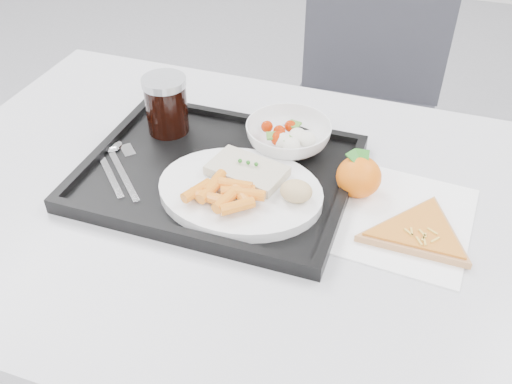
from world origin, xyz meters
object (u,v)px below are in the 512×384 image
object	(u,v)px
chair	(364,91)
tangerine	(359,177)
tray	(218,174)
table	(257,232)
dinner_plate	(240,191)
pizza_slice	(420,233)
cola_glass	(166,104)
salad_bowl	(288,136)

from	to	relation	value
chair	tangerine	bearing A→B (deg)	-82.12
tray	tangerine	xyz separation A→B (m)	(0.23, 0.04, 0.03)
table	dinner_plate	distance (m)	0.09
chair	dinner_plate	distance (m)	0.86
chair	pizza_slice	size ratio (longest dim) A/B	3.44
cola_glass	pizza_slice	bearing A→B (deg)	-14.82
chair	salad_bowl	size ratio (longest dim) A/B	6.11
tangerine	chair	bearing A→B (deg)	97.88
salad_bowl	tangerine	bearing A→B (deg)	-27.03
tray	salad_bowl	size ratio (longest dim) A/B	2.96
tray	pizza_slice	size ratio (longest dim) A/B	1.67
dinner_plate	cola_glass	world-z (taller)	cola_glass
tray	pizza_slice	xyz separation A→B (m)	(0.34, -0.04, 0.00)
table	cola_glass	bearing A→B (deg)	149.51
pizza_slice	chair	bearing A→B (deg)	104.72
table	tray	world-z (taller)	tray
cola_glass	pizza_slice	world-z (taller)	cola_glass
dinner_plate	pizza_slice	xyz separation A→B (m)	(0.29, 0.01, -0.01)
dinner_plate	pizza_slice	bearing A→B (deg)	2.42
table	tray	size ratio (longest dim) A/B	2.67
table	salad_bowl	bearing A→B (deg)	86.97
tray	cola_glass	size ratio (longest dim) A/B	4.17
table	cola_glass	world-z (taller)	cola_glass
salad_bowl	pizza_slice	size ratio (longest dim) A/B	0.56
tangerine	table	bearing A→B (deg)	-152.78
table	tangerine	xyz separation A→B (m)	(0.15, 0.08, 0.10)
dinner_plate	pizza_slice	world-z (taller)	dinner_plate
chair	cola_glass	xyz separation A→B (m)	(-0.27, -0.68, 0.28)
tray	salad_bowl	world-z (taller)	salad_bowl
chair	salad_bowl	world-z (taller)	chair
table	pizza_slice	distance (m)	0.27
chair	tray	size ratio (longest dim) A/B	2.07
chair	dinner_plate	size ratio (longest dim) A/B	3.44
tray	chair	bearing A→B (deg)	80.29
chair	tangerine	xyz separation A→B (m)	(0.10, -0.73, 0.25)
cola_glass	pizza_slice	distance (m)	0.50
tangerine	pizza_slice	distance (m)	0.14
chair	tangerine	world-z (taller)	chair
tray	cola_glass	xyz separation A→B (m)	(-0.14, 0.09, 0.06)
dinner_plate	tangerine	xyz separation A→B (m)	(0.17, 0.09, 0.01)
salad_bowl	pizza_slice	distance (m)	0.29
table	tray	distance (m)	0.12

